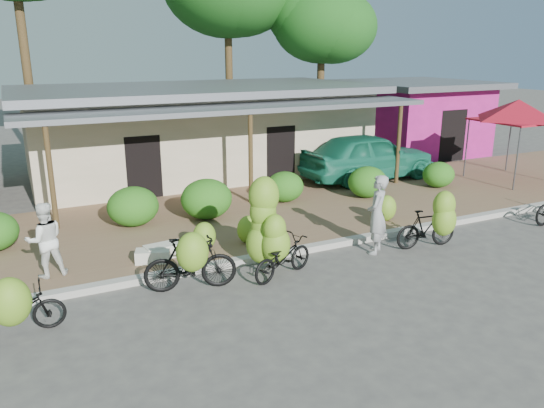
{
  "coord_description": "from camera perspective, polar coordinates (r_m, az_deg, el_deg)",
  "views": [
    {
      "loc": [
        -6.35,
        -8.26,
        4.67
      ],
      "look_at": [
        -1.13,
        2.35,
        1.2
      ],
      "focal_mm": 35.0,
      "sensor_mm": 36.0,
      "label": 1
    }
  ],
  "objects": [
    {
      "name": "loose_banana_c",
      "position": [
        14.83,
        12.19,
        -0.44
      ],
      "size": [
        0.57,
        0.49,
        0.72
      ],
      "primitive_type": "ellipsoid",
      "color": "olive",
      "rests_on": "sidewalk"
    },
    {
      "name": "bike_center",
      "position": [
        11.29,
        -0.01,
        -3.51
      ],
      "size": [
        1.75,
        1.37,
        2.11
      ],
      "rotation": [
        0.0,
        0.0,
        1.92
      ],
      "color": "black",
      "rests_on": "ground"
    },
    {
      "name": "loose_banana_a",
      "position": [
        12.49,
        -7.3,
        -3.45
      ],
      "size": [
        0.55,
        0.47,
        0.68
      ],
      "primitive_type": "ellipsoid",
      "color": "olive",
      "rests_on": "sidewalk"
    },
    {
      "name": "hedge_4",
      "position": [
        17.06,
        10.23,
        2.35
      ],
      "size": [
        1.27,
        1.14,
        0.99
      ],
      "primitive_type": "ellipsoid",
      "color": "#2C5D15",
      "rests_on": "sidewalk"
    },
    {
      "name": "ground",
      "position": [
        11.41,
        10.45,
        -8.08
      ],
      "size": [
        100.0,
        100.0,
        0.0
      ],
      "primitive_type": "plane",
      "color": "#4A4845",
      "rests_on": "ground"
    },
    {
      "name": "bike_right",
      "position": [
        13.15,
        16.86,
        -2.02
      ],
      "size": [
        1.66,
        1.23,
        1.58
      ],
      "rotation": [
        0.0,
        0.0,
        1.43
      ],
      "color": "black",
      "rests_on": "ground"
    },
    {
      "name": "shop_pink",
      "position": [
        25.75,
        15.09,
        9.13
      ],
      "size": [
        6.0,
        6.0,
        3.25
      ],
      "color": "#C11D85",
      "rests_on": "ground"
    },
    {
      "name": "hedge_5",
      "position": [
        18.92,
        17.47,
        3.03
      ],
      "size": [
        1.11,
        1.0,
        0.87
      ],
      "primitive_type": "ellipsoid",
      "color": "#2C5D15",
      "rests_on": "sidewalk"
    },
    {
      "name": "sack_far",
      "position": [
        12.09,
        -12.69,
        -5.45
      ],
      "size": [
        0.83,
        0.6,
        0.28
      ],
      "primitive_type": "cube",
      "rotation": [
        0.0,
        0.0,
        -0.33
      ],
      "color": "silver",
      "rests_on": "sidewalk"
    },
    {
      "name": "red_canopy",
      "position": [
        20.64,
        24.93,
        9.15
      ],
      "size": [
        3.5,
        3.5,
        2.86
      ],
      "color": "#59595E",
      "rests_on": "sidewalk"
    },
    {
      "name": "sack_near",
      "position": [
        12.31,
        -11.56,
        -4.94
      ],
      "size": [
        0.89,
        0.49,
        0.3
      ],
      "primitive_type": "cube",
      "rotation": [
        0.0,
        0.0,
        0.11
      ],
      "color": "silver",
      "rests_on": "sidewalk"
    },
    {
      "name": "hedge_3",
      "position": [
        16.32,
        1.37,
        1.87
      ],
      "size": [
        1.2,
        1.08,
        0.93
      ],
      "primitive_type": "ellipsoid",
      "color": "#2C5D15",
      "rests_on": "sidewalk"
    },
    {
      "name": "hedge_1",
      "position": [
        14.53,
        -14.72,
        -0.25
      ],
      "size": [
        1.36,
        1.22,
        1.06
      ],
      "primitive_type": "ellipsoid",
      "color": "#2C5D15",
      "rests_on": "sidewalk"
    },
    {
      "name": "curb",
      "position": [
        12.91,
        5.21,
        -4.56
      ],
      "size": [
        60.0,
        0.25,
        0.15
      ],
      "primitive_type": "cube",
      "color": "#A8A399",
      "rests_on": "ground"
    },
    {
      "name": "shop_main",
      "position": [
        20.42,
        -7.89,
        7.91
      ],
      "size": [
        13.0,
        8.5,
        3.35
      ],
      "color": "beige",
      "rests_on": "ground"
    },
    {
      "name": "vendor",
      "position": [
        12.62,
        11.22,
        -1.12
      ],
      "size": [
        0.81,
        0.8,
        1.89
      ],
      "primitive_type": "imported",
      "rotation": [
        0.0,
        0.0,
        3.89
      ],
      "color": "gray",
      "rests_on": "ground"
    },
    {
      "name": "teal_van",
      "position": [
        19.37,
        10.3,
        5.1
      ],
      "size": [
        5.07,
        2.16,
        1.71
      ],
      "primitive_type": "imported",
      "rotation": [
        0.0,
        0.0,
        1.6
      ],
      "color": "#197155",
      "rests_on": "sidewalk"
    },
    {
      "name": "loose_banana_b",
      "position": [
        12.85,
        -2.58,
        -2.75
      ],
      "size": [
        0.55,
        0.47,
        0.69
      ],
      "primitive_type": "ellipsoid",
      "color": "olive",
      "rests_on": "sidewalk"
    },
    {
      "name": "sidewalk",
      "position": [
        15.4,
        -0.59,
        -1.05
      ],
      "size": [
        60.0,
        6.0,
        0.12
      ],
      "primitive_type": "cube",
      "color": "brown",
      "rests_on": "ground"
    },
    {
      "name": "bike_far_left",
      "position": [
        9.86,
        -26.08,
        -10.12
      ],
      "size": [
        1.64,
        1.22,
        1.3
      ],
      "rotation": [
        0.0,
        0.0,
        1.55
      ],
      "color": "black",
      "rests_on": "ground"
    },
    {
      "name": "bystander",
      "position": [
        11.81,
        -23.23,
        -3.58
      ],
      "size": [
        0.82,
        0.66,
        1.58
      ],
      "primitive_type": "imported",
      "rotation": [
        0.0,
        0.0,
        3.23
      ],
      "color": "white",
      "rests_on": "sidewalk"
    },
    {
      "name": "hedge_2",
      "position": [
        14.76,
        -7.06,
        0.55
      ],
      "size": [
        1.43,
        1.29,
        1.12
      ],
      "primitive_type": "ellipsoid",
      "color": "#2C5D15",
      "rests_on": "sidewalk"
    },
    {
      "name": "tree_near_right",
      "position": [
        26.67,
        4.91,
        19.05
      ],
      "size": [
        4.86,
        4.72,
        7.75
      ],
      "color": "#503B20",
      "rests_on": "ground"
    },
    {
      "name": "bike_left",
      "position": [
        10.59,
        -8.74,
        -6.16
      ],
      "size": [
        1.92,
        1.35,
        1.44
      ],
      "rotation": [
        0.0,
        0.0,
        1.35
      ],
      "color": "black",
      "rests_on": "ground"
    }
  ]
}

